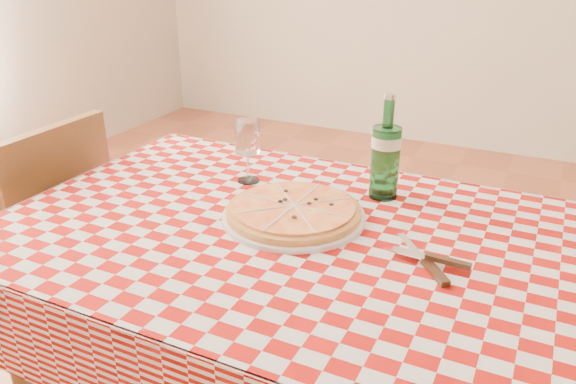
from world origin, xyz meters
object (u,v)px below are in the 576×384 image
at_px(dining_table, 284,265).
at_px(wine_glass, 248,151).
at_px(pizza_plate, 294,210).
at_px(chair_far, 46,237).
at_px(water_bottle, 386,147).

relative_size(dining_table, wine_glass, 7.05).
bearing_deg(pizza_plate, wine_glass, 143.71).
distance_m(pizza_plate, wine_glass, 0.27).
height_order(dining_table, pizza_plate, pizza_plate).
xyz_separation_m(dining_table, chair_far, (-0.87, 0.06, -0.16)).
relative_size(chair_far, pizza_plate, 2.60).
height_order(dining_table, wine_glass, wine_glass).
bearing_deg(water_bottle, pizza_plate, -124.82).
distance_m(chair_far, pizza_plate, 0.91).
height_order(pizza_plate, water_bottle, water_bottle).
distance_m(water_bottle, wine_glass, 0.37).
height_order(dining_table, chair_far, chair_far).
distance_m(chair_far, water_bottle, 1.11).
distance_m(chair_far, wine_glass, 0.76).
distance_m(dining_table, wine_glass, 0.34).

